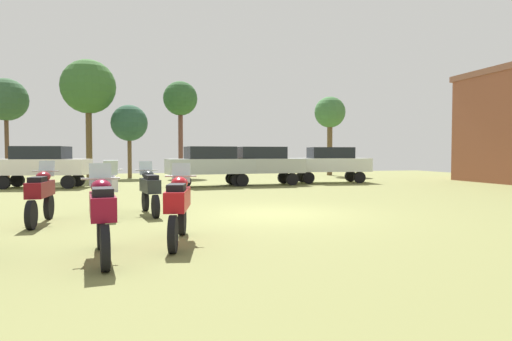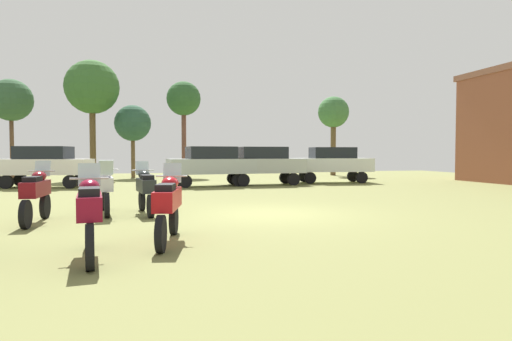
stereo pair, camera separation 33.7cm
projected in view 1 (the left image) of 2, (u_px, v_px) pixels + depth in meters
name	position (u px, v px, depth m)	size (l,w,h in m)	color
ground_plane	(275.00, 214.00, 12.07)	(44.00, 52.00, 0.02)	olive
motorcycle_5	(102.00, 212.00, 6.89)	(0.65, 2.20, 1.50)	black
motorcycle_6	(150.00, 188.00, 11.92)	(0.69, 2.12, 1.44)	black
motorcycle_7	(41.00, 193.00, 10.30)	(0.62, 2.23, 1.48)	black
motorcycle_9	(178.00, 204.00, 8.12)	(0.70, 2.27, 1.47)	black
motorcycle_13	(109.00, 187.00, 11.91)	(0.67, 2.26, 1.49)	black
car_1	(261.00, 163.00, 23.00)	(4.32, 1.85, 2.00)	black
car_2	(330.00, 162.00, 24.79)	(4.46, 2.21, 2.00)	black
car_3	(42.00, 164.00, 21.06)	(4.53, 2.47, 2.00)	black
car_4	(210.00, 163.00, 22.06)	(4.49, 2.31, 2.00)	black
tree_1	(129.00, 123.00, 29.57)	(2.44, 2.44, 4.93)	brown
tree_2	(330.00, 114.00, 32.92)	(2.32, 2.32, 5.92)	brown
tree_4	(180.00, 100.00, 31.35)	(2.44, 2.44, 6.82)	brown
tree_6	(6.00, 100.00, 28.10)	(2.72, 2.72, 6.48)	brown
tree_7	(88.00, 88.00, 28.55)	(3.50, 3.50, 7.77)	brown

